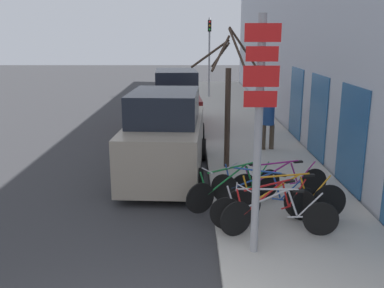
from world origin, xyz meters
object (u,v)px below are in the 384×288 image
object	(u,v)px
bicycle_0	(275,213)
bicycle_5	(281,182)
signpost	(260,130)
street_tree	(229,101)
bicycle_3	(263,194)
bicycle_1	(273,208)
parked_car_1	(178,104)
bicycle_4	(238,188)
parked_car_0	(167,137)
bicycle_2	(288,201)
traffic_light	(211,47)
pedestrian_near	(270,120)

from	to	relation	value
bicycle_0	bicycle_5	bearing A→B (deg)	-7.08
signpost	street_tree	distance (m)	4.79
bicycle_0	bicycle_3	size ratio (longest dim) A/B	1.16
bicycle_1	parked_car_1	bearing A→B (deg)	-13.02
bicycle_4	bicycle_0	bearing A→B (deg)	172.59
street_tree	parked_car_0	bearing A→B (deg)	-170.56
bicycle_0	bicycle_4	distance (m)	1.43
bicycle_2	parked_car_0	size ratio (longest dim) A/B	0.50
bicycle_2	traffic_light	size ratio (longest dim) A/B	0.54
signpost	bicycle_5	size ratio (longest dim) A/B	1.72
parked_car_0	pedestrian_near	world-z (taller)	parked_car_0
bicycle_2	pedestrian_near	world-z (taller)	pedestrian_near
bicycle_1	parked_car_1	size ratio (longest dim) A/B	0.42
bicycle_1	traffic_light	xyz separation A→B (m)	(-0.49, 17.73, 2.50)
bicycle_0	pedestrian_near	world-z (taller)	pedestrian_near
parked_car_0	street_tree	size ratio (longest dim) A/B	1.29
signpost	bicycle_0	bearing A→B (deg)	57.85
bicycle_5	parked_car_0	size ratio (longest dim) A/B	0.46
signpost	bicycle_1	bearing A→B (deg)	63.87
bicycle_5	pedestrian_near	size ratio (longest dim) A/B	1.36
bicycle_2	bicycle_3	xyz separation A→B (m)	(-0.41, 0.46, -0.02)
parked_car_1	traffic_light	world-z (taller)	traffic_light
bicycle_2	parked_car_1	distance (m)	9.11
bicycle_1	pedestrian_near	xyz separation A→B (m)	(0.91, 5.74, 0.56)
parked_car_1	parked_car_0	bearing A→B (deg)	-94.29
traffic_light	signpost	bearing A→B (deg)	-89.87
parked_car_1	bicycle_1	bearing A→B (deg)	-80.26
bicycle_1	bicycle_4	bearing A→B (deg)	0.86
bicycle_1	traffic_light	size ratio (longest dim) A/B	0.44
pedestrian_near	bicycle_1	bearing A→B (deg)	-111.56
signpost	bicycle_1	world-z (taller)	signpost
bicycle_4	parked_car_1	distance (m)	8.12
bicycle_4	parked_car_0	distance (m)	3.01
parked_car_1	pedestrian_near	xyz separation A→B (m)	(3.02, -3.32, 0.02)
parked_car_0	street_tree	bearing A→B (deg)	12.39
parked_car_0	parked_car_1	distance (m)	5.48
signpost	bicycle_2	xyz separation A→B (m)	(0.78, 1.22, -1.68)
bicycle_3	bicycle_5	world-z (taller)	bicycle_3
bicycle_2	traffic_light	xyz separation A→B (m)	(-0.83, 17.43, 2.47)
street_tree	traffic_light	size ratio (longest dim) A/B	0.83
bicycle_3	traffic_light	xyz separation A→B (m)	(-0.41, 16.97, 2.50)
parked_car_0	pedestrian_near	bearing A→B (deg)	37.78
signpost	bicycle_3	world-z (taller)	signpost
bicycle_3	signpost	bearing A→B (deg)	-161.27
bicycle_3	street_tree	xyz separation A→B (m)	(-0.47, 3.09, 1.43)
bicycle_3	street_tree	world-z (taller)	street_tree
signpost	bicycle_2	size ratio (longest dim) A/B	1.59
signpost	traffic_light	size ratio (longest dim) A/B	0.86
bicycle_5	street_tree	bearing A→B (deg)	10.44
bicycle_2	bicycle_4	size ratio (longest dim) A/B	1.15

